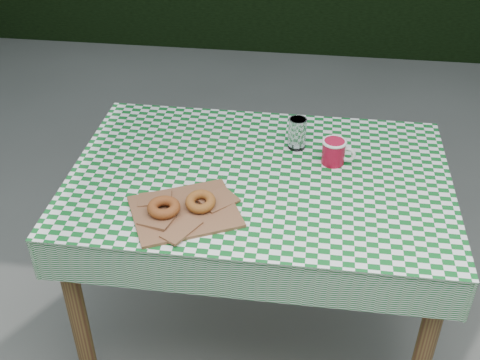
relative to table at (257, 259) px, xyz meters
name	(u,v)px	position (x,y,z in m)	size (l,w,h in m)	color
ground	(213,340)	(-0.16, -0.09, -0.38)	(60.00, 60.00, 0.00)	#595954
table	(257,259)	(0.00, 0.00, 0.00)	(1.24, 0.83, 0.75)	#542E1C
tablecloth	(259,175)	(0.00, 0.00, 0.38)	(1.26, 0.85, 0.01)	#0E5C20
paper_bag	(185,211)	(-0.20, -0.24, 0.39)	(0.31, 0.25, 0.02)	brown
bagel_front	(164,207)	(-0.26, -0.26, 0.41)	(0.10, 0.10, 0.03)	brown
bagel_back	(200,202)	(-0.16, -0.21, 0.41)	(0.09, 0.09, 0.03)	#9B6320
coffee_mug	(333,152)	(0.24, 0.10, 0.42)	(0.15, 0.15, 0.09)	maroon
drinking_glass	(297,133)	(0.11, 0.19, 0.44)	(0.06, 0.06, 0.11)	white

